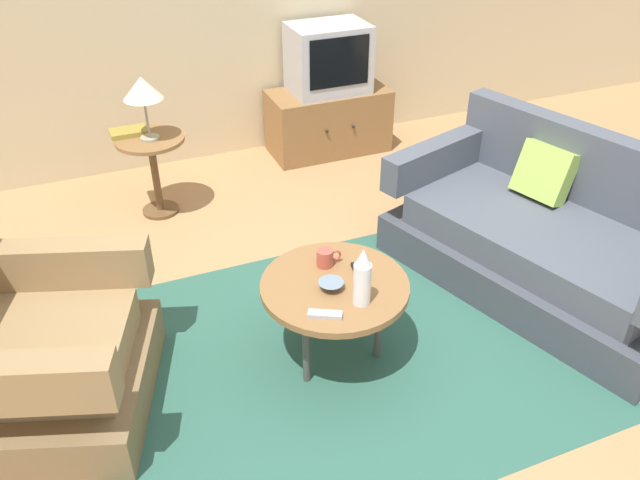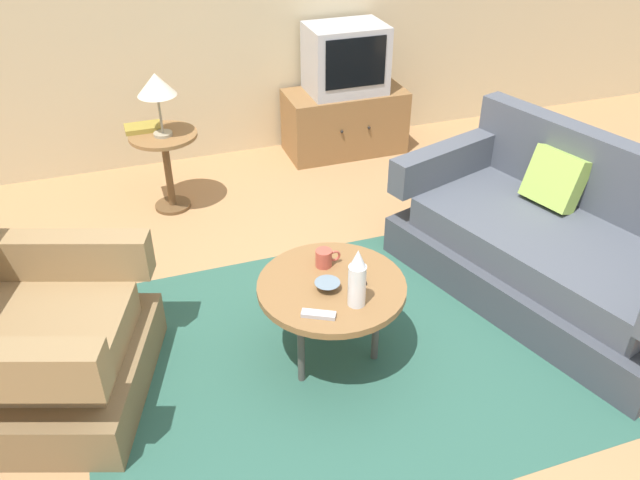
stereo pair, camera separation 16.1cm
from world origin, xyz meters
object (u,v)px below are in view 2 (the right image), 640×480
bowl (327,286)px  television (346,59)px  couch (556,247)px  mug (324,258)px  coffee_table (332,290)px  book (143,127)px  tv_remote_silver (319,314)px  tv_stand (345,121)px  table_lamp (156,86)px  armchair (28,344)px  vase (357,279)px  side_table (166,156)px  tv_remote_dark (358,274)px

bowl → television: bearing=67.3°
couch → mug: size_ratio=15.03×
coffee_table → book: book is taller
tv_remote_silver → book: book is taller
tv_stand → coffee_table: bearing=-112.4°
table_lamp → book: 0.36m
armchair → tv_remote_silver: armchair is taller
couch → table_lamp: size_ratio=4.62×
table_lamp → vase: (0.60, -1.93, -0.29)m
tv_stand → couch: bearing=-77.7°
mug → tv_remote_silver: 0.39m
side_table → vase: 2.06m
tv_stand → mug: bearing=-113.4°
tv_stand → tv_remote_silver: 2.70m
bowl → couch: bearing=6.4°
couch → tv_remote_silver: couch is taller
coffee_table → mug: 0.17m
armchair → mug: armchair is taller
side_table → book: (-0.11, 0.10, 0.18)m
table_lamp → vase: 2.05m
book → tv_remote_silver: bearing=-76.3°
tv_remote_silver → tv_stand: bearing=94.8°
vase → bowl: size_ratio=2.43×
table_lamp → bowl: size_ratio=3.46×
couch → television: size_ratio=3.27×
tv_remote_silver → bowl: bearing=87.2°
tv_stand → book: bearing=-166.9°
vase → tv_remote_dark: (0.09, 0.19, -0.13)m
side_table → television: bearing=18.2°
bowl → tv_remote_dark: size_ratio=0.72×
television → mug: size_ratio=4.59×
side_table → table_lamp: (-0.00, -0.03, 0.50)m
couch → book: size_ratio=8.10×
bowl → tv_remote_dark: bearing=16.2°
television → table_lamp: size_ratio=1.41×
vase → mug: (-0.04, 0.33, -0.10)m
table_lamp → bowl: (0.51, -1.79, -0.41)m
armchair → book: (0.73, 1.68, 0.27)m
coffee_table → vase: size_ratio=2.43×
armchair → tv_remote_dark: 1.56m
television → bowl: size_ratio=4.88×
television → tv_remote_dark: (-0.79, -2.26, -0.29)m
armchair → bowl: 1.39m
couch → mug: (-1.38, 0.03, 0.22)m
tv_stand → vase: 2.61m
table_lamp → tv_remote_silver: bearing=-78.1°
vase → book: size_ratio=1.23×
tv_remote_dark → television: bearing=-9.6°
coffee_table → side_table: size_ratio=1.28×
couch → mug: 1.40m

